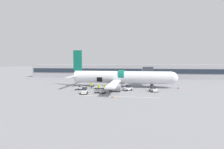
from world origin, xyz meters
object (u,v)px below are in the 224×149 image
baggage_tug_mid (128,88)px  ground_crew_driver (105,87)px  baggage_tug_rear (84,91)px  ground_crew_loader_b (113,85)px  baggage_cart_loading (100,87)px  airplane (120,77)px  baggage_cart_queued (80,88)px  ground_crew_supervisor (99,87)px  baggage_cart_empty (100,91)px  ground_crew_loader_a (91,85)px  baggage_tug_lead (153,89)px

baggage_tug_mid → ground_crew_driver: ground_crew_driver is taller
baggage_tug_rear → ground_crew_driver: size_ratio=1.44×
ground_crew_loader_b → baggage_cart_loading: bearing=-162.8°
baggage_tug_mid → baggage_cart_loading: bearing=169.3°
airplane → baggage_cart_queued: 12.94m
ground_crew_supervisor → baggage_tug_mid: bearing=9.5°
baggage_cart_queued → airplane: bearing=33.5°
baggage_cart_empty → ground_crew_driver: (0.44, 4.01, 0.50)m
baggage_cart_loading → baggage_tug_mid: bearing=-10.7°
baggage_tug_mid → baggage_cart_empty: bearing=-144.1°
baggage_cart_queued → baggage_cart_empty: (6.71, -3.74, -0.06)m
baggage_tug_rear → baggage_cart_loading: (2.17, 7.87, -0.23)m
ground_crew_loader_a → baggage_cart_queued: bearing=-130.2°
baggage_tug_rear → baggage_tug_lead: bearing=18.2°
baggage_tug_mid → airplane: bearing=115.2°
ground_crew_driver → baggage_cart_loading: bearing=129.7°
baggage_tug_lead → baggage_cart_empty: baggage_tug_lead is taller
baggage_cart_empty → ground_crew_loader_b: 7.72m
baggage_tug_rear → baggage_cart_loading: 8.17m
baggage_tug_mid → baggage_tug_rear: size_ratio=1.06×
baggage_tug_lead → ground_crew_driver: 13.03m
baggage_cart_empty → ground_crew_driver: bearing=83.7°
baggage_tug_rear → ground_crew_loader_b: ground_crew_loader_b is taller
baggage_cart_empty → airplane: bearing=70.2°
baggage_tug_mid → ground_crew_loader_b: size_ratio=1.61×
ground_crew_loader_a → ground_crew_loader_b: ground_crew_loader_a is taller
baggage_tug_lead → baggage_cart_empty: (-13.46, -4.12, -0.15)m
baggage_cart_loading → baggage_tug_rear: bearing=-105.4°
airplane → baggage_tug_mid: bearing=-64.8°
baggage_cart_loading → ground_crew_supervisor: (0.18, -2.87, 0.48)m
ground_crew_driver → ground_crew_supervisor: (-1.77, -0.52, -0.02)m
baggage_tug_lead → baggage_tug_rear: baggage_tug_rear is taller
baggage_tug_lead → ground_crew_loader_a: size_ratio=1.51×
ground_crew_loader_a → ground_crew_driver: 5.41m
airplane → baggage_cart_loading: 7.42m
airplane → baggage_cart_queued: airplane is taller
baggage_tug_rear → ground_crew_supervisor: (2.36, 5.00, 0.25)m
baggage_cart_empty → ground_crew_loader_a: 7.88m
baggage_cart_loading → baggage_cart_empty: 6.53m
baggage_tug_lead → baggage_tug_rear: size_ratio=1.06×
baggage_cart_empty → ground_crew_loader_a: bearing=123.4°
ground_crew_loader_a → ground_crew_driver: ground_crew_loader_a is taller
ground_crew_loader_b → baggage_tug_lead: bearing=-16.2°
airplane → baggage_tug_lead: (9.59, -6.62, -2.44)m
airplane → baggage_cart_loading: bearing=-140.8°
baggage_tug_mid → ground_crew_loader_b: ground_crew_loader_b is taller
baggage_tug_rear → ground_crew_supervisor: 5.53m
baggage_tug_lead → ground_crew_loader_b: 11.93m
baggage_tug_mid → baggage_cart_loading: (-8.17, 1.54, -0.21)m
ground_crew_loader_b → ground_crew_supervisor: 5.18m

